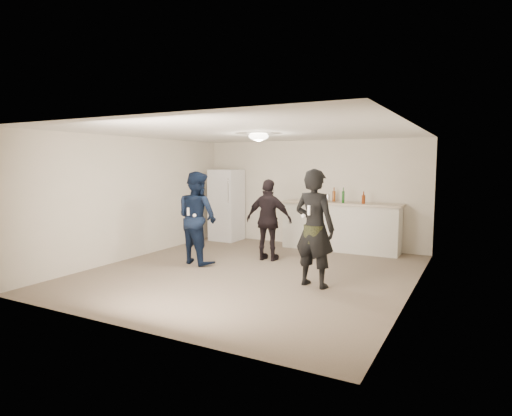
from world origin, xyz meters
The scene contains 21 objects.
floor centered at (0.00, 0.00, 0.00)m, with size 6.00×6.00×0.00m, color #6B5B4C.
ceiling centered at (0.00, 0.00, 2.50)m, with size 6.00×6.00×0.00m, color silver.
wall_back centered at (0.00, 3.00, 1.25)m, with size 6.00×6.00×0.00m, color beige.
wall_front centered at (0.00, -3.00, 1.25)m, with size 6.00×6.00×0.00m, color beige.
wall_left centered at (-2.75, 0.00, 1.25)m, with size 6.00×6.00×0.00m, color beige.
wall_right centered at (2.75, 0.00, 1.25)m, with size 6.00×6.00×0.00m, color beige.
counter centered at (0.84, 2.67, 0.53)m, with size 2.60×0.56×1.05m, color beige.
counter_top centered at (0.84, 2.67, 1.07)m, with size 2.68×0.64×0.04m, color #C1AE95.
fridge centered at (-2.13, 2.60, 0.90)m, with size 0.70×0.70×1.80m, color white.
fridge_handle centered at (-1.85, 2.23, 1.30)m, with size 0.02×0.02×0.60m, color silver.
ceiling_dome centered at (0.00, 0.30, 2.45)m, with size 0.36×0.36×0.16m, color white.
shaker centered at (0.55, 2.62, 1.18)m, with size 0.08×0.08×0.17m, color silver.
man centered at (-1.28, 0.15, 0.90)m, with size 0.88×0.68×1.80m, color #0F2041.
woman centered at (1.31, -0.30, 0.94)m, with size 0.68×0.45×1.88m, color black.
camo_shorts centered at (1.31, -0.30, 0.85)m, with size 0.34×0.34×0.28m, color #313819.
spectator centered at (-0.15, 1.03, 0.82)m, with size 0.96×0.40×1.64m, color black.
remote_man centered at (-1.28, -0.13, 1.05)m, with size 0.04×0.04×0.15m, color white.
nunchuk_man centered at (-1.16, -0.10, 0.98)m, with size 0.07×0.07×0.07m, color white.
remote_woman centered at (1.31, -0.55, 1.25)m, with size 0.04×0.04×0.15m, color white.
nunchuk_woman centered at (1.21, -0.52, 1.15)m, with size 0.07×0.07×0.07m, color white.
bottle_cluster centered at (0.79, 2.67, 1.20)m, with size 1.33×0.33×0.26m.
Camera 1 is at (3.63, -6.62, 1.96)m, focal length 30.00 mm.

